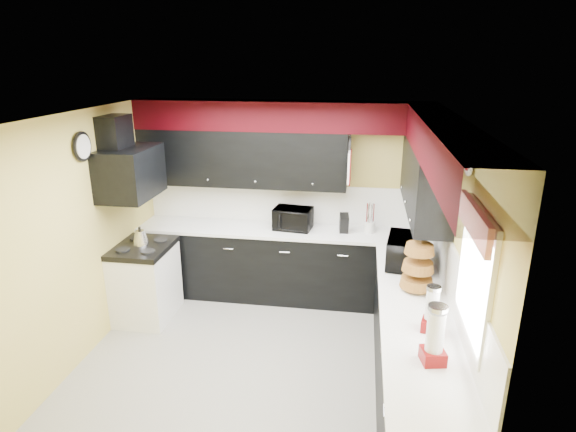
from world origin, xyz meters
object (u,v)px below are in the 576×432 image
(microwave, at_px, (406,251))
(kettle, at_px, (140,237))
(toaster_oven, at_px, (293,219))
(utensil_crock, at_px, (369,227))
(knife_block, at_px, (344,224))

(microwave, distance_m, kettle, 3.00)
(microwave, xyz_separation_m, kettle, (-2.99, 0.18, -0.09))
(toaster_oven, relative_size, utensil_crock, 3.32)
(microwave, bearing_deg, kettle, 93.76)
(toaster_oven, distance_m, knife_block, 0.64)
(toaster_oven, bearing_deg, microwave, -27.78)
(toaster_oven, bearing_deg, utensil_crock, 8.23)
(toaster_oven, relative_size, knife_block, 1.96)
(utensil_crock, height_order, knife_block, knife_block)
(knife_block, height_order, kettle, knife_block)
(toaster_oven, distance_m, microwave, 1.60)
(toaster_oven, bearing_deg, knife_block, 3.30)
(knife_block, xyz_separation_m, kettle, (-2.32, -0.69, -0.05))
(utensil_crock, xyz_separation_m, kettle, (-2.63, -0.75, -0.01))
(knife_block, bearing_deg, toaster_oven, 169.74)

